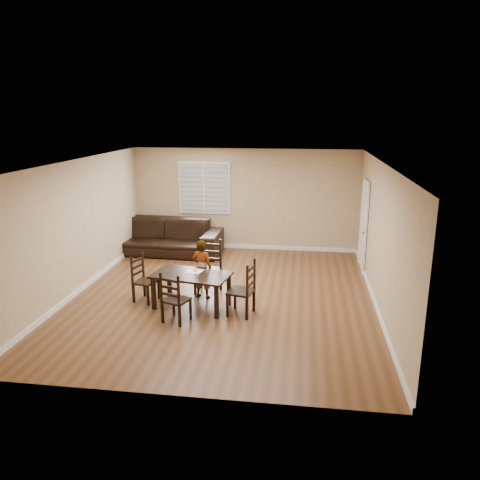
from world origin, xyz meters
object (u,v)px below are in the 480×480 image
(chair_near, at_px, (210,267))
(donut, at_px, (196,270))
(child, at_px, (202,269))
(chair_far, at_px, (172,301))
(sofa, at_px, (162,236))
(dining_table, at_px, (191,278))
(chair_right, at_px, (247,291))
(chair_left, at_px, (141,280))

(chair_near, bearing_deg, donut, -93.08)
(chair_near, height_order, child, child)
(chair_far, distance_m, sofa, 4.39)
(dining_table, relative_size, chair_right, 1.51)
(donut, bearing_deg, sofa, 117.16)
(chair_near, xyz_separation_m, donut, (-0.12, -0.77, 0.20))
(child, xyz_separation_m, donut, (-0.05, -0.35, 0.09))
(dining_table, distance_m, chair_near, 0.94)
(child, bearing_deg, chair_near, -82.33)
(chair_left, bearing_deg, chair_far, -120.32)
(dining_table, distance_m, donut, 0.20)
(chair_near, distance_m, donut, 0.80)
(dining_table, xyz_separation_m, chair_far, (-0.16, -0.75, -0.15))
(chair_right, bearing_deg, chair_left, -89.28)
(chair_near, height_order, chair_left, chair_near)
(chair_far, relative_size, donut, 9.11)
(chair_left, distance_m, donut, 1.16)
(chair_far, height_order, donut, chair_far)
(donut, bearing_deg, dining_table, -107.29)
(chair_left, relative_size, child, 0.78)
(chair_left, height_order, sofa, chair_left)
(chair_far, xyz_separation_m, child, (0.26, 1.26, 0.17))
(dining_table, bearing_deg, donut, 83.66)
(chair_right, relative_size, donut, 10.02)
(dining_table, relative_size, donut, 15.11)
(chair_right, bearing_deg, chair_near, -128.91)
(donut, bearing_deg, child, 81.92)
(chair_far, bearing_deg, donut, -83.66)
(chair_left, distance_m, sofa, 3.22)
(donut, distance_m, sofa, 3.64)
(dining_table, relative_size, child, 1.30)
(chair_far, height_order, chair_left, chair_far)
(sofa, bearing_deg, chair_left, -78.33)
(dining_table, relative_size, chair_near, 1.42)
(chair_left, bearing_deg, chair_near, -44.06)
(child, relative_size, sofa, 0.39)
(dining_table, bearing_deg, chair_near, 90.75)
(chair_near, xyz_separation_m, chair_far, (-0.33, -1.67, -0.07))
(chair_near, distance_m, chair_right, 1.47)
(chair_near, bearing_deg, chair_far, -95.46)
(chair_near, relative_size, sofa, 0.36)
(chair_far, bearing_deg, child, -82.27)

